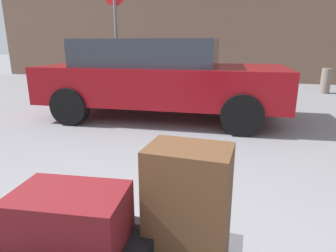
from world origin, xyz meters
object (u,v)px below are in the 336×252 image
duffel_bag_maroon_topmost_pile (70,217)px  bollard_kerb_near (326,81)px  no_parking_sign (116,32)px  parked_car (159,77)px  suitcase_brown_rear_right (188,212)px

duffel_bag_maroon_topmost_pile → bollard_kerb_near: (2.64, 8.14, -0.33)m
no_parking_sign → parked_car: bearing=-30.4°
suitcase_brown_rear_right → parked_car: size_ratio=0.14×
suitcase_brown_rear_right → no_parking_sign: (-2.57, 4.71, 0.94)m
bollard_kerb_near → no_parking_sign: 5.88m
bollard_kerb_near → no_parking_sign: size_ratio=0.27×
parked_car → no_parking_sign: (-1.15, 0.68, 0.82)m
bollard_kerb_near → duffel_bag_maroon_topmost_pile: bearing=-107.9°
duffel_bag_maroon_topmost_pile → parked_car: bearing=96.1°
suitcase_brown_rear_right → duffel_bag_maroon_topmost_pile: suitcase_brown_rear_right is taller
duffel_bag_maroon_topmost_pile → bollard_kerb_near: 8.56m
duffel_bag_maroon_topmost_pile → bollard_kerb_near: bearing=65.2°
duffel_bag_maroon_topmost_pile → parked_car: 4.35m
parked_car → duffel_bag_maroon_topmost_pile: bearing=-77.0°
parked_car → bollard_kerb_near: bearing=47.2°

